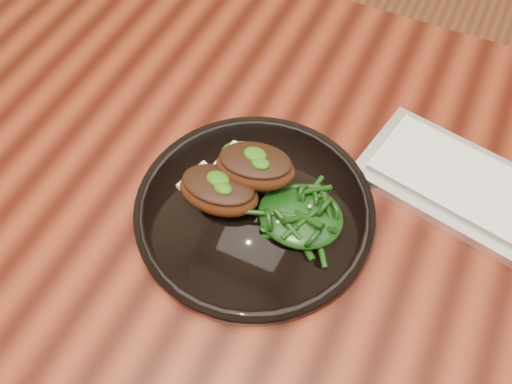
# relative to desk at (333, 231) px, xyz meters

# --- Properties ---
(desk) EXTENTS (1.60, 0.80, 0.75)m
(desk) POSITION_rel_desk_xyz_m (0.00, 0.00, 0.00)
(desk) COLOR black
(desk) RESTS_ON ground
(plate) EXTENTS (0.31, 0.31, 0.02)m
(plate) POSITION_rel_desk_xyz_m (-0.09, -0.07, 0.09)
(plate) COLOR black
(plate) RESTS_ON desk
(lamb_chop_front) EXTENTS (0.11, 0.08, 0.05)m
(lamb_chop_front) POSITION_rel_desk_xyz_m (-0.14, -0.08, 0.12)
(lamb_chop_front) COLOR #471F0D
(lamb_chop_front) RESTS_ON plate
(lamb_chop_back) EXTENTS (0.11, 0.08, 0.05)m
(lamb_chop_back) POSITION_rel_desk_xyz_m (-0.11, -0.04, 0.14)
(lamb_chop_back) COLOR #471F0D
(lamb_chop_back) RESTS_ON plate
(herb_smear) EXTENTS (0.08, 0.05, 0.01)m
(herb_smear) POSITION_rel_desk_xyz_m (-0.13, -0.00, 0.10)
(herb_smear) COLOR #144707
(herb_smear) RESTS_ON plate
(greens_heap) EXTENTS (0.11, 0.10, 0.04)m
(greens_heap) POSITION_rel_desk_xyz_m (-0.03, -0.06, 0.12)
(greens_heap) COLOR black
(greens_heap) RESTS_ON plate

